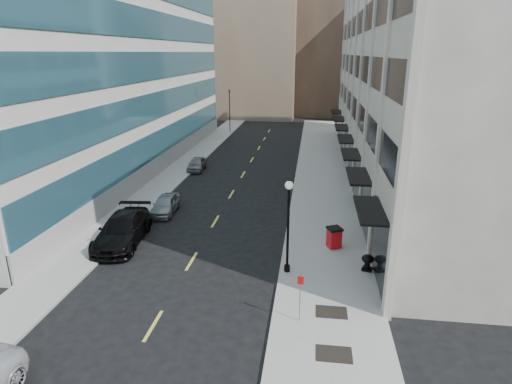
% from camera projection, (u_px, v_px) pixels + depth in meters
% --- Properties ---
extents(ground, '(160.00, 160.00, 0.00)m').
position_uv_depth(ground, '(135.00, 357.00, 16.43)').
color(ground, black).
rests_on(ground, ground).
extents(sidewalk_right, '(5.00, 80.00, 0.15)m').
position_uv_depth(sidewalk_right, '(323.00, 197.00, 34.31)').
color(sidewalk_right, '#9C988E').
rests_on(sidewalk_right, ground).
extents(sidewalk_left, '(3.00, 80.00, 0.15)m').
position_uv_depth(sidewalk_left, '(156.00, 190.00, 36.07)').
color(sidewalk_left, '#9C988E').
rests_on(sidewalk_left, ground).
extents(building_right, '(15.30, 46.50, 18.25)m').
position_uv_depth(building_right, '(437.00, 78.00, 36.93)').
color(building_right, beige).
rests_on(building_right, ground).
extents(building_left, '(16.14, 46.00, 20.00)m').
position_uv_depth(building_left, '(79.00, 65.00, 40.76)').
color(building_left, silver).
rests_on(building_left, ground).
extents(skyline_tan_near, '(14.00, 18.00, 28.00)m').
position_uv_depth(skyline_tan_near, '(258.00, 35.00, 76.62)').
color(skyline_tan_near, '#91795F').
rests_on(skyline_tan_near, ground).
extents(skyline_brown, '(12.00, 16.00, 34.00)m').
position_uv_depth(skyline_brown, '(326.00, 18.00, 77.95)').
color(skyline_brown, brown).
rests_on(skyline_brown, ground).
extents(skyline_tan_far, '(12.00, 14.00, 22.00)m').
position_uv_depth(skyline_tan_far, '(216.00, 53.00, 88.23)').
color(skyline_tan_far, '#91795F').
rests_on(skyline_tan_far, ground).
extents(skyline_stone, '(10.00, 14.00, 20.00)m').
position_uv_depth(skyline_stone, '(384.00, 59.00, 73.22)').
color(skyline_stone, beige).
rests_on(skyline_stone, ground).
extents(grate_mid, '(1.40, 1.00, 0.01)m').
position_uv_depth(grate_mid, '(334.00, 354.00, 16.37)').
color(grate_mid, black).
rests_on(grate_mid, sidewalk_right).
extents(grate_far, '(1.40, 1.00, 0.01)m').
position_uv_depth(grate_far, '(331.00, 312.00, 19.01)').
color(grate_far, black).
rests_on(grate_far, sidewalk_right).
extents(road_centerline, '(0.15, 68.20, 0.01)m').
position_uv_depth(road_centerline, '(224.00, 206.00, 32.44)').
color(road_centerline, '#D8CC4C').
rests_on(road_centerline, ground).
extents(traffic_signal, '(0.66, 0.66, 6.98)m').
position_uv_depth(traffic_signal, '(229.00, 92.00, 60.55)').
color(traffic_signal, black).
rests_on(traffic_signal, ground).
extents(car_black_pickup, '(3.08, 6.25, 1.75)m').
position_uv_depth(car_black_pickup, '(123.00, 230.00, 26.02)').
color(car_black_pickup, black).
rests_on(car_black_pickup, ground).
extents(car_silver_sedan, '(1.76, 3.95, 1.32)m').
position_uv_depth(car_silver_sedan, '(165.00, 204.00, 30.97)').
color(car_silver_sedan, gray).
rests_on(car_silver_sedan, ground).
extents(car_grey_sedan, '(1.72, 3.82, 1.27)m').
position_uv_depth(car_grey_sedan, '(197.00, 164.00, 42.27)').
color(car_grey_sedan, gray).
rests_on(car_grey_sedan, ground).
extents(trash_bin, '(1.03, 1.03, 1.27)m').
position_uv_depth(trash_bin, '(334.00, 237.00, 25.11)').
color(trash_bin, red).
rests_on(trash_bin, sidewalk_right).
extents(lamppost, '(0.42, 0.42, 5.08)m').
position_uv_depth(lamppost, '(288.00, 219.00, 21.64)').
color(lamppost, black).
rests_on(lamppost, sidewalk_right).
extents(sign_post, '(0.27, 0.08, 2.29)m').
position_uv_depth(sign_post, '(300.00, 290.00, 17.96)').
color(sign_post, slate).
rests_on(sign_post, sidewalk_right).
extents(urn_planter, '(0.64, 0.64, 0.89)m').
position_uv_depth(urn_planter, '(368.00, 261.00, 22.52)').
color(urn_planter, black).
rests_on(urn_planter, sidewalk_right).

